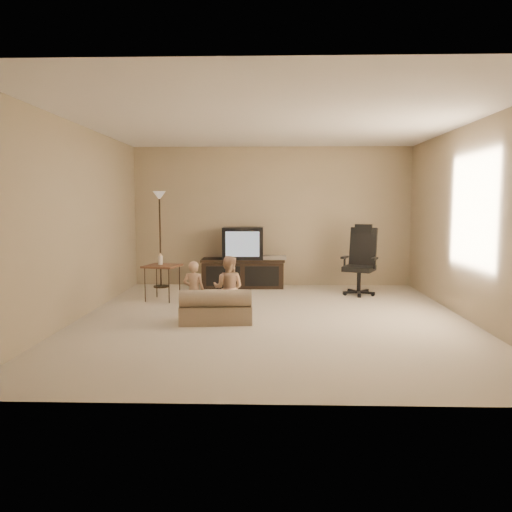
{
  "coord_description": "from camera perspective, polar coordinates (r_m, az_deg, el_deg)",
  "views": [
    {
      "loc": [
        -0.02,
        -6.31,
        1.48
      ],
      "look_at": [
        -0.23,
        0.6,
        0.76
      ],
      "focal_mm": 35.0,
      "sensor_mm": 36.0,
      "label": 1
    }
  ],
  "objects": [
    {
      "name": "floor_lamp",
      "position": [
        8.96,
        -10.95,
        4.34
      ],
      "size": [
        0.26,
        0.26,
        1.7
      ],
      "color": "black",
      "rests_on": "floor"
    },
    {
      "name": "side_table",
      "position": [
        7.79,
        -10.68,
        -1.15
      ],
      "size": [
        0.59,
        0.59,
        0.74
      ],
      "rotation": [
        0.0,
        0.0,
        -0.23
      ],
      "color": "brown",
      "rests_on": "floor"
    },
    {
      "name": "tv_stand",
      "position": [
        8.88,
        -1.45,
        -0.73
      ],
      "size": [
        1.5,
        0.57,
        1.07
      ],
      "rotation": [
        0.0,
        0.0,
        0.02
      ],
      "color": "black",
      "rests_on": "floor"
    },
    {
      "name": "office_chair",
      "position": [
        8.33,
        11.83,
        -1.52
      ],
      "size": [
        0.7,
        0.72,
        1.15
      ],
      "rotation": [
        0.0,
        0.0,
        -0.44
      ],
      "color": "black",
      "rests_on": "floor"
    },
    {
      "name": "toddler_left",
      "position": [
        6.35,
        -7.12,
        -4.02
      ],
      "size": [
        0.31,
        0.24,
        0.77
      ],
      "primitive_type": "imported",
      "rotation": [
        0.0,
        0.0,
        3.01
      ],
      "color": "#DEAE8B",
      "rests_on": "floor"
    },
    {
      "name": "floor",
      "position": [
        6.49,
        1.86,
        -7.23
      ],
      "size": [
        5.5,
        5.5,
        0.0
      ],
      "primitive_type": "plane",
      "color": "beige",
      "rests_on": "ground"
    },
    {
      "name": "child_sofa",
      "position": [
        6.27,
        -4.62,
        -6.05
      ],
      "size": [
        0.93,
        0.59,
        0.44
      ],
      "rotation": [
        0.0,
        0.0,
        0.1
      ],
      "color": "gray",
      "rests_on": "floor"
    },
    {
      "name": "toddler_right",
      "position": [
        6.36,
        -3.18,
        -3.69
      ],
      "size": [
        0.44,
        0.29,
        0.83
      ],
      "primitive_type": "imported",
      "rotation": [
        0.0,
        0.0,
        2.96
      ],
      "color": "#DEAE8B",
      "rests_on": "floor"
    },
    {
      "name": "room_shell",
      "position": [
        6.31,
        1.91,
        6.31
      ],
      "size": [
        5.5,
        5.5,
        5.5
      ],
      "color": "white",
      "rests_on": "floor"
    }
  ]
}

